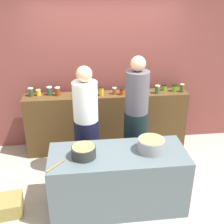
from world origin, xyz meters
The scene contains 25 objects.
ground centered at (0.00, 0.00, 0.00)m, with size 12.00×12.00×0.00m, color #A99E8F.
storefront_wall centered at (0.00, 1.45, 1.50)m, with size 4.80×0.12×3.00m, color brown.
display_shelf centered at (0.00, 1.10, 0.52)m, with size 2.70×0.36×1.03m, color #4F361A.
prep_table centered at (0.00, -0.30, 0.40)m, with size 1.70×0.70×0.79m, color #516167.
preserve_jar_0 centered at (-1.21, 1.15, 1.10)m, with size 0.08×0.08×0.14m.
preserve_jar_1 centered at (-1.10, 1.16, 1.08)m, with size 0.07×0.07×0.10m.
preserve_jar_2 centered at (-0.92, 1.17, 1.10)m, with size 0.09×0.09×0.14m.
preserve_jar_3 centered at (-0.79, 1.13, 1.10)m, with size 0.08×0.08×0.14m.
preserve_jar_4 centered at (-0.49, 1.03, 1.08)m, with size 0.09×0.09×0.10m.
preserve_jar_5 centered at (-0.37, 1.13, 1.09)m, with size 0.08×0.08×0.10m.
preserve_jar_6 centered at (-0.25, 1.03, 1.09)m, with size 0.09×0.09×0.12m.
preserve_jar_7 centered at (-0.09, 1.05, 1.10)m, with size 0.07×0.07×0.14m.
preserve_jar_8 centered at (0.13, 1.08, 1.09)m, with size 0.07×0.07×0.11m.
preserve_jar_9 centered at (0.24, 1.04, 1.08)m, with size 0.08×0.08×0.10m.
preserve_jar_10 centered at (0.55, 1.11, 1.10)m, with size 0.07×0.07×0.13m.
preserve_jar_11 centered at (0.83, 1.03, 1.10)m, with size 0.08×0.08×0.14m.
preserve_jar_12 centered at (0.98, 1.17, 1.09)m, with size 0.08×0.08×0.10m.
preserve_jar_13 centered at (1.14, 1.10, 1.09)m, with size 0.09×0.09×0.12m.
preserve_jar_14 centered at (1.25, 1.06, 1.10)m, with size 0.07×0.07×0.14m.
cooking_pot_left centered at (-0.42, -0.33, 0.86)m, with size 0.29×0.29×0.14m.
cooking_pot_center centered at (0.41, -0.29, 0.87)m, with size 0.33×0.33×0.17m.
wooden_spoon centered at (-0.74, -0.49, 0.80)m, with size 0.02×0.02×0.28m, color #9E703D.
cook_with_tongs centered at (-0.36, 0.41, 0.77)m, with size 0.36×0.36×1.70m.
cook_in_cap centered at (0.36, 0.44, 0.83)m, with size 0.35×0.35×1.81m.
bread_crate centered at (-1.42, -0.29, 0.10)m, with size 0.37×0.34×0.20m, color olive.
Camera 1 is at (-0.41, -3.18, 2.67)m, focal length 44.96 mm.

